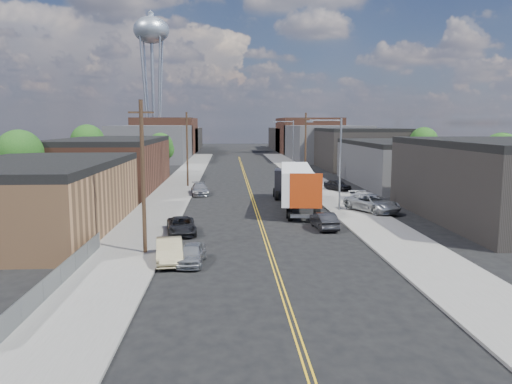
{
  "coord_description": "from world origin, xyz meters",
  "views": [
    {
      "loc": [
        -2.73,
        -22.14,
        8.52
      ],
      "look_at": [
        -0.3,
        21.4,
        2.5
      ],
      "focal_mm": 35.0,
      "sensor_mm": 36.0,
      "label": 1
    }
  ],
  "objects": [
    {
      "name": "sidewalk_left",
      "position": [
        -9.5,
        45.0,
        0.07
      ],
      "size": [
        5.0,
        140.0,
        0.15
      ],
      "primitive_type": "cube",
      "color": "slate",
      "rests_on": "ground"
    },
    {
      "name": "car_right_oncoming",
      "position": [
        5.0,
        17.21,
        0.69
      ],
      "size": [
        1.8,
        4.31,
        1.38
      ],
      "primitive_type": "imported",
      "rotation": [
        0.0,
        0.0,
        3.22
      ],
      "color": "black",
      "rests_on": "ground"
    },
    {
      "name": "skyline_left_b",
      "position": [
        -20.0,
        120.0,
        5.0
      ],
      "size": [
        16.0,
        26.0,
        10.0
      ],
      "primitive_type": "cube",
      "color": "#4D2B1F",
      "rests_on": "ground"
    },
    {
      "name": "industrial_right_c",
      "position": [
        22.0,
        72.0,
        3.8
      ],
      "size": [
        14.0,
        22.0,
        7.6
      ],
      "color": "black",
      "rests_on": "ground"
    },
    {
      "name": "tree_left_far",
      "position": [
        -13.94,
        62.0,
        4.57
      ],
      "size": [
        4.35,
        4.2,
        6.97
      ],
      "color": "black",
      "rests_on": "ground"
    },
    {
      "name": "water_tower",
      "position": [
        -22.0,
        110.0,
        30.65
      ],
      "size": [
        9.0,
        9.0,
        36.9
      ],
      "color": "gray",
      "rests_on": "ground"
    },
    {
      "name": "skyline_right_b",
      "position": [
        20.0,
        120.0,
        5.0
      ],
      "size": [
        16.0,
        26.0,
        10.0
      ],
      "primitive_type": "cube",
      "color": "#4D2B1F",
      "rests_on": "ground"
    },
    {
      "name": "car_left_c",
      "position": [
        -6.4,
        16.0,
        0.65
      ],
      "size": [
        2.77,
        4.92,
        1.3
      ],
      "primitive_type": "imported",
      "rotation": [
        0.0,
        0.0,
        0.14
      ],
      "color": "black",
      "rests_on": "ground"
    },
    {
      "name": "centerline",
      "position": [
        0.0,
        45.0,
        0.01
      ],
      "size": [
        0.32,
        120.0,
        0.01
      ],
      "primitive_type": "cube",
      "color": "gold",
      "rests_on": "ground"
    },
    {
      "name": "tree_right_near",
      "position": [
        30.06,
        36.0,
        4.87
      ],
      "size": [
        4.6,
        4.48,
        7.44
      ],
      "color": "black",
      "rests_on": "ground"
    },
    {
      "name": "skyline_left_a",
      "position": [
        -20.0,
        95.0,
        4.0
      ],
      "size": [
        16.0,
        30.0,
        8.0
      ],
      "primitive_type": "cube",
      "color": "#38383B",
      "rests_on": "ground"
    },
    {
      "name": "industrial_right_a",
      "position": [
        21.99,
        20.0,
        3.55
      ],
      "size": [
        14.0,
        22.0,
        7.1
      ],
      "color": "black",
      "rests_on": "ground"
    },
    {
      "name": "utility_pole_right",
      "position": [
        8.2,
        48.0,
        5.14
      ],
      "size": [
        1.6,
        0.26,
        10.0
      ],
      "color": "black",
      "rests_on": "ground"
    },
    {
      "name": "tree_left_near",
      "position": [
        -23.94,
        30.0,
        5.18
      ],
      "size": [
        4.85,
        4.76,
        7.91
      ],
      "color": "black",
      "rests_on": "ground"
    },
    {
      "name": "chainlink_fence",
      "position": [
        -11.5,
        3.5,
        0.66
      ],
      "size": [
        0.05,
        16.0,
        1.22
      ],
      "color": "slate",
      "rests_on": "ground"
    },
    {
      "name": "utility_pole_left_near",
      "position": [
        -8.2,
        10.0,
        5.14
      ],
      "size": [
        1.6,
        0.26,
        10.0
      ],
      "color": "black",
      "rests_on": "ground"
    },
    {
      "name": "streetlight_near",
      "position": [
        7.6,
        25.0,
        5.33
      ],
      "size": [
        3.39,
        0.25,
        9.0
      ],
      "color": "gray",
      "rests_on": "ground"
    },
    {
      "name": "utility_pole_left_far",
      "position": [
        -8.2,
        45.0,
        5.14
      ],
      "size": [
        1.6,
        0.26,
        10.0
      ],
      "color": "black",
      "rests_on": "ground"
    },
    {
      "name": "skyline_right_c",
      "position": [
        20.0,
        140.0,
        3.5
      ],
      "size": [
        16.0,
        40.0,
        7.0
      ],
      "primitive_type": "cube",
      "color": "black",
      "rests_on": "ground"
    },
    {
      "name": "semi_truck",
      "position": [
        3.9,
        27.86,
        2.44
      ],
      "size": [
        4.14,
        16.62,
        4.29
      ],
      "rotation": [
        0.0,
        0.0,
        -0.11
      ],
      "color": "silver",
      "rests_on": "ground"
    },
    {
      "name": "car_left_b",
      "position": [
        -6.4,
        8.0,
        0.74
      ],
      "size": [
        2.15,
        4.65,
        1.48
      ],
      "primitive_type": "imported",
      "rotation": [
        0.0,
        0.0,
        0.13
      ],
      "color": "#91845F",
      "rests_on": "ground"
    },
    {
      "name": "car_right_lot_a",
      "position": [
        11.0,
        24.11,
        0.97
      ],
      "size": [
        5.1,
        6.5,
        1.64
      ],
      "primitive_type": "imported",
      "rotation": [
        0.0,
        0.0,
        0.47
      ],
      "color": "#A6A9AC",
      "rests_on": "sidewalk_right"
    },
    {
      "name": "skyline_right_a",
      "position": [
        20.0,
        95.0,
        4.0
      ],
      "size": [
        16.0,
        30.0,
        8.0
      ],
      "primitive_type": "cube",
      "color": "#38383B",
      "rests_on": "ground"
    },
    {
      "name": "tree_left_mid",
      "position": [
        -23.94,
        55.0,
        5.48
      ],
      "size": [
        5.1,
        5.04,
        8.37
      ],
      "color": "black",
      "rests_on": "ground"
    },
    {
      "name": "sidewalk_right",
      "position": [
        9.5,
        45.0,
        0.07
      ],
      "size": [
        5.0,
        140.0,
        0.15
      ],
      "primitive_type": "cube",
      "color": "slate",
      "rests_on": "ground"
    },
    {
      "name": "car_left_d",
      "position": [
        -6.18,
        37.41,
        0.69
      ],
      "size": [
        2.47,
        4.95,
        1.38
      ],
      "primitive_type": "imported",
      "rotation": [
        0.0,
        0.0,
        0.11
      ],
      "color": "#949699",
      "rests_on": "ground"
    },
    {
      "name": "streetlight_far",
      "position": [
        7.6,
        60.0,
        5.33
      ],
      "size": [
        3.39,
        0.25,
        9.0
      ],
      "color": "gray",
      "rests_on": "ground"
    },
    {
      "name": "skyline_left_c",
      "position": [
        -20.0,
        140.0,
        3.5
      ],
      "size": [
        16.0,
        40.0,
        7.0
      ],
      "primitive_type": "cube",
      "color": "black",
      "rests_on": "ground"
    },
    {
      "name": "ground",
      "position": [
        0.0,
        60.0,
        0.0
      ],
      "size": [
        260.0,
        260.0,
        0.0
      ],
      "primitive_type": "plane",
      "color": "black",
      "rests_on": "ground"
    },
    {
      "name": "car_left_a",
      "position": [
        -5.0,
        7.53,
        0.65
      ],
      "size": [
        1.79,
        3.89,
        1.29
      ],
      "primitive_type": "imported",
      "rotation": [
        0.0,
        0.0,
        -0.07
      ],
      "color": "#989A9C",
      "rests_on": "ground"
    },
    {
      "name": "car_right_lot_b",
      "position": [
        11.0,
        26.04,
        0.91
      ],
      "size": [
        2.89,
        5.52,
        1.53
      ],
      "primitive_type": "imported",
      "rotation": [
        0.0,
        0.0,
        0.15
      ],
      "color": "silver",
      "rests_on": "sidewalk_right"
    },
    {
      "name": "tree_right_far",
      "position": [
        30.06,
        60.0,
        5.18
      ],
      "size": [
        4.85,
        4.76,
        7.91
      ],
      "color": "black",
      "rests_on": "ground"
    },
    {
      "name": "warehouse_brown",
      "position": [
        -18.0,
        44.0,
        3.3
      ],
      "size": [
        12.0,
        26.0,
        6.6
      ],
      "color": "#4D2B1F",
      "rests_on": "ground"
    },
    {
      "name": "warehouse_tan",
      "position": [
        -18.0,
        18.0,
        2.8
      ],
      "size": [
        12.0,
        22.0,
        5.6
      ],
      "color": "#926643",
      "rests_on": "ground"
    },
    {
      "name": "industrial_right_b",
      "position": [
        22.0,
        46.0,
        3.05
      ],
      "size": [
        14.0,
        24.0,
        6.1
      ],
      "color": "#38383B",
      "rests_on": "ground"
    },
    {
      "name": "car_right_lot_c",
      "position": [
        11.0,
        39.56,
        0.82
      ],
      "size": [
        3.33,
        4.2,
        1.34
      ],
      "primitive_type": "imported",
      "rotation": [
        0.0,
        0.0,
        0.52
      ],
      "color": "black",
      "rests_on": "sidewalk_right"
    }
  ]
}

